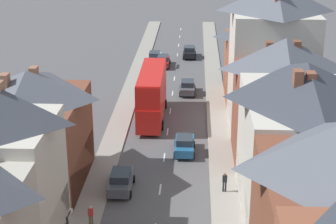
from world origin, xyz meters
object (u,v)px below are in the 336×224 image
(car_near_silver, at_px, (189,52))
(car_parked_right_a, at_px, (155,57))
(car_mid_white, at_px, (188,87))
(pedestrian_mid_right, at_px, (225,181))
(pedestrian_mid_left, at_px, (91,215))
(car_parked_left_a, at_px, (163,61))
(car_parked_left_b, at_px, (185,145))
(double_decker_bus_lead, at_px, (152,94))
(car_mid_black, at_px, (121,180))

(car_near_silver, relative_size, car_parked_right_a, 0.99)
(car_parked_right_a, height_order, car_mid_white, car_mid_white)
(car_parked_right_a, bearing_deg, car_near_silver, 33.47)
(car_near_silver, height_order, pedestrian_mid_right, pedestrian_mid_right)
(pedestrian_mid_left, bearing_deg, car_parked_right_a, 88.12)
(pedestrian_mid_right, bearing_deg, car_parked_left_a, 100.88)
(car_parked_left_a, bearing_deg, car_mid_white, -72.85)
(car_parked_right_a, distance_m, car_parked_left_b, 30.75)
(double_decker_bus_lead, distance_m, car_parked_left_b, 9.36)
(car_mid_black, relative_size, car_parked_left_b, 1.05)
(double_decker_bus_lead, relative_size, pedestrian_mid_right, 6.71)
(car_near_silver, height_order, car_mid_black, car_mid_black)
(double_decker_bus_lead, bearing_deg, car_parked_right_a, 93.37)
(car_near_silver, xyz_separation_m, car_parked_left_b, (-0.00, -33.60, -0.01))
(pedestrian_mid_left, bearing_deg, car_mid_white, 78.05)
(pedestrian_mid_right, bearing_deg, car_parked_right_a, 102.29)
(car_near_silver, height_order, car_parked_left_b, car_near_silver)
(pedestrian_mid_left, distance_m, pedestrian_mid_right, 11.10)
(car_parked_left_a, distance_m, pedestrian_mid_right, 36.65)
(double_decker_bus_lead, xyz_separation_m, car_mid_black, (-1.29, -15.70, -1.96))
(car_mid_white, relative_size, pedestrian_mid_right, 2.49)
(car_parked_right_a, height_order, pedestrian_mid_right, pedestrian_mid_right)
(car_parked_right_a, height_order, car_mid_black, car_mid_black)
(double_decker_bus_lead, height_order, car_parked_left_b, double_decker_bus_lead)
(car_parked_left_b, xyz_separation_m, car_mid_white, (0.00, 16.96, -0.00))
(car_parked_left_a, distance_m, pedestrian_mid_left, 41.59)
(car_parked_left_a, relative_size, car_parked_right_a, 1.04)
(car_parked_left_a, height_order, car_parked_left_b, car_parked_left_b)
(car_parked_left_b, bearing_deg, double_decker_bus_lead, 113.23)
(car_parked_right_a, bearing_deg, car_mid_black, -90.00)
(car_parked_left_a, relative_size, car_mid_white, 1.09)
(double_decker_bus_lead, xyz_separation_m, car_near_silver, (3.61, 25.19, -1.97))
(car_near_silver, bearing_deg, pedestrian_mid_left, -97.74)
(double_decker_bus_lead, relative_size, car_parked_left_b, 2.72)
(car_parked_left_b, bearing_deg, car_parked_left_a, 97.17)
(car_near_silver, relative_size, car_parked_left_b, 1.05)
(car_mid_black, relative_size, pedestrian_mid_right, 2.59)
(car_mid_black, height_order, pedestrian_mid_left, pedestrian_mid_left)
(car_parked_left_b, bearing_deg, car_mid_white, 90.00)
(car_mid_white, bearing_deg, pedestrian_mid_right, -82.23)
(double_decker_bus_lead, xyz_separation_m, car_parked_left_b, (3.61, -8.41, -1.98))
(car_parked_right_a, distance_m, pedestrian_mid_right, 38.61)
(double_decker_bus_lead, distance_m, car_near_silver, 25.52)
(double_decker_bus_lead, distance_m, pedestrian_mid_left, 21.53)
(car_parked_right_a, bearing_deg, pedestrian_mid_right, -77.71)
(double_decker_bus_lead, distance_m, car_parked_left_a, 20.32)
(car_parked_left_a, relative_size, car_mid_black, 1.05)
(car_mid_black, bearing_deg, car_parked_left_b, 56.10)
(car_near_silver, bearing_deg, car_mid_white, -90.00)
(car_near_silver, height_order, car_mid_white, car_near_silver)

